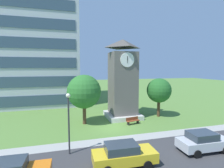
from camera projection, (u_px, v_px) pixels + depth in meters
ground_plane at (113, 128)px, 21.02m from camera, size 160.00×160.00×0.00m
street_asphalt at (141, 162)px, 13.44m from camera, size 120.00×7.20×0.01m
kerb_strip at (122, 139)px, 17.65m from camera, size 120.00×1.60×0.01m
office_building at (34, 48)px, 35.76m from camera, size 16.99×15.54×22.40m
clock_tower at (123, 83)px, 25.00m from camera, size 4.70×4.70×11.14m
park_bench at (133, 121)px, 22.30m from camera, size 1.86×0.81×0.88m
street_lamp at (69, 116)px, 14.35m from camera, size 0.36×0.36×5.13m
tree_by_building at (84, 92)px, 22.05m from camera, size 4.27×4.27×6.32m
tree_streetside at (159, 91)px, 25.52m from camera, size 3.55×3.55×5.65m
tree_near_tower at (119, 87)px, 31.27m from camera, size 3.12×3.12×5.33m
parked_car_yellow at (124, 154)px, 12.85m from camera, size 4.76×2.16×1.69m
parked_car_silver at (203, 141)px, 15.11m from camera, size 4.51×2.22×1.69m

